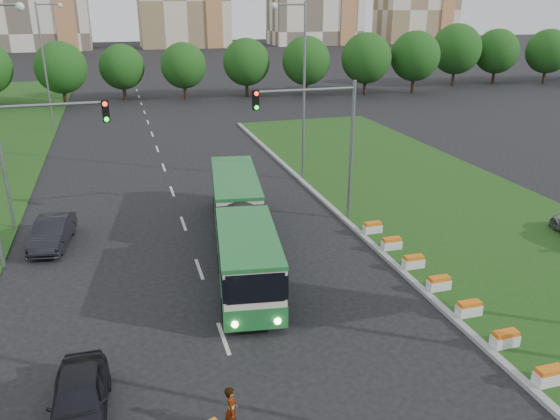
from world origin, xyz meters
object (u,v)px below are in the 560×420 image
object	(u,v)px
articulated_bus	(238,223)
car_left_far	(52,232)
traffic_mast_median	(325,131)
traffic_mast_left	(21,156)
car_left_near	(79,399)
pedestrian	(231,409)

from	to	relation	value
articulated_bus	car_left_far	size ratio (longest dim) A/B	3.50
traffic_mast_median	articulated_bus	bearing A→B (deg)	-154.32
traffic_mast_left	articulated_bus	world-z (taller)	traffic_mast_left
car_left_near	pedestrian	xyz separation A→B (m)	(4.28, -1.81, 0.05)
car_left_far	pedestrian	distance (m)	16.84
traffic_mast_median	car_left_far	xyz separation A→B (m)	(-14.64, 0.91, -4.62)
traffic_mast_left	car_left_far	xyz separation A→B (m)	(0.52, 1.91, -4.62)
traffic_mast_median	car_left_near	distance (m)	18.74
traffic_mast_left	car_left_far	world-z (taller)	traffic_mast_left
traffic_mast_median	pedestrian	size ratio (longest dim) A/B	5.23
traffic_mast_left	articulated_bus	size ratio (longest dim) A/B	0.51
traffic_mast_left	car_left_near	size ratio (longest dim) A/B	1.91
car_left_far	articulated_bus	bearing A→B (deg)	-12.83
traffic_mast_left	pedestrian	size ratio (longest dim) A/B	5.23
articulated_bus	car_left_near	world-z (taller)	articulated_bus
articulated_bus	traffic_mast_left	bearing A→B (deg)	178.76
articulated_bus	car_left_near	xyz separation A→B (m)	(-7.19, -10.28, -0.86)
car_left_near	car_left_far	xyz separation A→B (m)	(-1.91, 13.85, 0.02)
car_left_far	traffic_mast_median	bearing A→B (deg)	5.04
traffic_mast_median	pedestrian	bearing A→B (deg)	-119.81
car_left_far	pedestrian	world-z (taller)	pedestrian
car_left_near	car_left_far	bearing A→B (deg)	99.60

